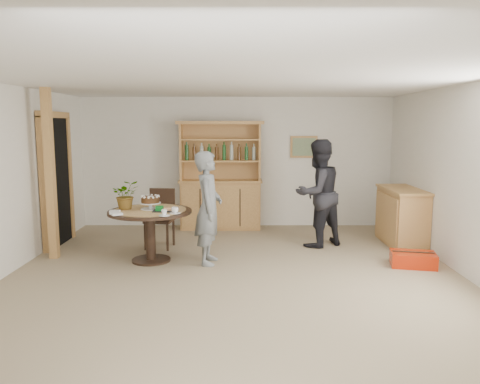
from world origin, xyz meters
The scene contains 17 objects.
ground centered at (0.00, 0.00, 0.00)m, with size 7.00×7.00×0.00m, color tan.
room_shell centered at (0.00, 0.01, 1.74)m, with size 6.04×7.04×2.52m.
doorway centered at (-2.93, 2.00, 1.11)m, with size 0.13×1.10×2.18m.
pine_post centered at (-2.70, 1.20, 1.25)m, with size 0.12×0.12×2.50m, color tan.
hutch centered at (-0.30, 3.24, 0.69)m, with size 1.62×0.54×2.04m.
sideboard centered at (2.74, 2.00, 0.47)m, with size 0.54×1.26×0.94m.
dining_table centered at (-1.23, 1.04, 0.60)m, with size 1.20×1.20×0.76m.
dining_chair centered at (-1.22, 1.87, 0.54)m, with size 0.47×0.47×0.95m.
birthday_cake centered at (-1.23, 1.09, 0.88)m, with size 0.30×0.30×0.20m.
flower_vase centered at (-1.58, 1.09, 0.97)m, with size 0.38×0.33×0.42m, color #3F7233.
gift_tray centered at (-1.01, 0.91, 0.79)m, with size 0.30×0.20×0.08m.
coffee_cup_a centered at (-0.83, 0.76, 0.80)m, with size 0.15×0.15×0.09m.
coffee_cup_b centered at (-0.95, 0.59, 0.79)m, with size 0.15×0.15×0.08m.
napkins centered at (-1.64, 0.72, 0.77)m, with size 0.24×0.33×0.03m.
teen_boy centered at (-0.38, 0.94, 0.80)m, with size 0.59×0.38×1.61m, color slate.
adult_person centered at (1.33, 1.91, 0.87)m, with size 0.85×0.66×1.74m, color black.
red_suitcase centered at (2.50, 0.78, 0.10)m, with size 0.67×0.51×0.21m.
Camera 1 is at (0.08, -5.57, 1.96)m, focal length 35.00 mm.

